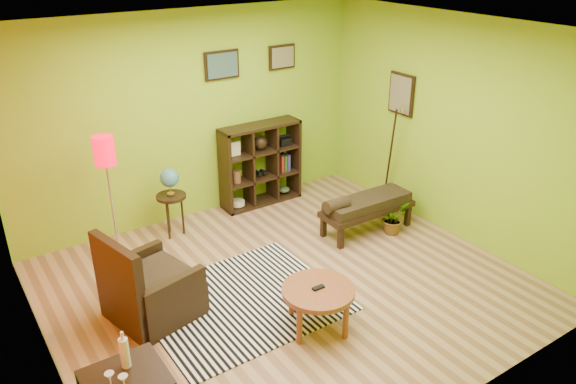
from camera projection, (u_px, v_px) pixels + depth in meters
ground at (287, 285)px, 6.35m from camera, size 5.00×5.00×0.00m
room_shell at (279, 136)px, 5.56m from camera, size 5.04×4.54×2.82m
zebra_rug at (242, 301)px, 6.07m from camera, size 2.02×1.71×0.01m
coffee_table at (318, 294)px, 5.54m from camera, size 0.73×0.73×0.47m
armchair at (148, 291)px, 5.73m from camera, size 0.97×0.97×0.99m
floor_lamp at (106, 163)px, 6.23m from camera, size 0.24×0.24×1.62m
globe_table at (170, 186)px, 7.14m from camera, size 0.38×0.38×0.94m
cube_shelf at (261, 164)px, 8.10m from camera, size 1.20×0.35×1.20m
bench at (365, 205)px, 7.35m from camera, size 1.32×0.49×0.60m
potted_plant at (392, 221)px, 7.42m from camera, size 0.49×0.52×0.34m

